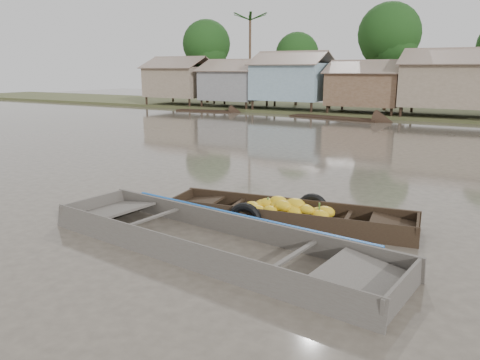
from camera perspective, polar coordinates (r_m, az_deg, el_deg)
The scene contains 4 objects.
ground at distance 12.72m, azimuth -3.62°, elevation -4.28°, with size 120.00×120.00×0.00m, color #4C443A.
riverbank at distance 42.14m, azimuth 25.22°, elevation 11.13°, with size 120.00×12.47×10.22m.
banana_boat at distance 12.15m, azimuth 5.47°, elevation -4.21°, with size 6.51×2.38×0.91m.
viewer_boat at distance 10.31m, azimuth -3.16°, elevation -8.13°, with size 8.58×3.13×0.67m.
Camera 1 is at (6.68, -10.11, 3.87)m, focal length 35.00 mm.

